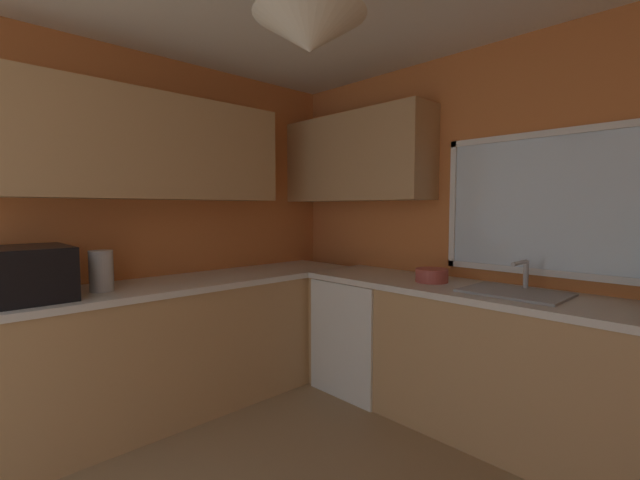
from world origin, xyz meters
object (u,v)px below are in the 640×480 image
object	(u,v)px
kettle	(101,271)
sink_assembly	(515,292)
dishwasher	(366,333)
microwave	(31,273)
bowl	(432,275)

from	to	relation	value
kettle	sink_assembly	distance (m)	2.45
dishwasher	kettle	size ratio (longest dim) A/B	3.44
microwave	sink_assembly	world-z (taller)	microwave
bowl	microwave	bearing A→B (deg)	-120.36
sink_assembly	bowl	bearing A→B (deg)	-179.28
dishwasher	sink_assembly	size ratio (longest dim) A/B	1.52
kettle	bowl	size ratio (longest dim) A/B	1.13
dishwasher	microwave	world-z (taller)	microwave
dishwasher	kettle	distance (m)	1.90
microwave	sink_assembly	size ratio (longest dim) A/B	0.86
microwave	sink_assembly	distance (m)	2.72
kettle	sink_assembly	xyz separation A→B (m)	(1.74, 1.72, -0.11)
dishwasher	bowl	distance (m)	0.75
dishwasher	microwave	size ratio (longest dim) A/B	1.76
kettle	sink_assembly	bearing A→B (deg)	44.76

